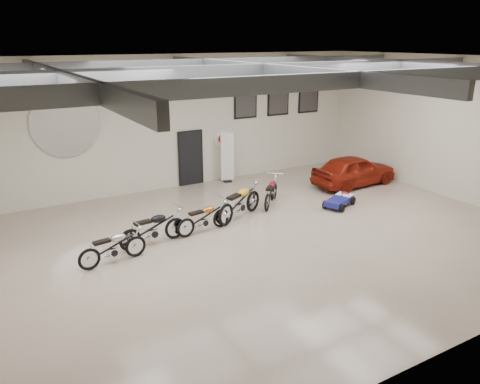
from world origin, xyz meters
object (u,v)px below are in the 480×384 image
motorcycle_silver (113,246)px  motorcycle_yellow (240,201)px  vintage_car (354,170)px  motorcycle_black (153,228)px  motorcycle_red (271,192)px  banner_stand (227,158)px  motorcycle_gold (204,217)px  go_kart (341,198)px

motorcycle_silver → motorcycle_yellow: motorcycle_yellow is taller
motorcycle_yellow → vintage_car: 5.75m
motorcycle_black → motorcycle_red: size_ratio=1.06×
motorcycle_yellow → motorcycle_red: bearing=-6.0°
banner_stand → motorcycle_silver: banner_stand is taller
motorcycle_gold → go_kart: (5.13, -0.26, -0.18)m
motorcycle_silver → motorcycle_gold: bearing=5.6°
banner_stand → motorcycle_yellow: size_ratio=0.90×
motorcycle_red → vintage_car: (4.10, 0.31, 0.13)m
banner_stand → vintage_car: size_ratio=0.55×
go_kart → motorcycle_gold: bearing=153.0°
motorcycle_red → vintage_car: bearing=-40.7°
banner_stand → go_kart: (2.06, -4.44, -0.70)m
motorcycle_black → vintage_car: size_ratio=0.55×
motorcycle_yellow → motorcycle_red: motorcycle_yellow is taller
motorcycle_yellow → go_kart: (3.63, -0.71, -0.28)m
motorcycle_yellow → vintage_car: vintage_car is taller
motorcycle_yellow → go_kart: bearing=-36.9°
motorcycle_silver → motorcycle_red: (5.98, 1.70, 0.02)m
motorcycle_silver → go_kart: motorcycle_silver is taller
banner_stand → motorcycle_black: 6.37m
motorcycle_black → motorcycle_yellow: bearing=3.0°
banner_stand → motorcycle_black: size_ratio=1.00×
motorcycle_yellow → go_kart: motorcycle_yellow is taller
motorcycle_black → motorcycle_yellow: (3.12, 0.55, 0.06)m
banner_stand → motorcycle_gold: (-3.07, -4.18, -0.52)m
motorcycle_gold → motorcycle_yellow: 1.56m
motorcycle_gold → go_kart: motorcycle_gold is taller
motorcycle_silver → banner_stand: bearing=31.6°
banner_stand → motorcycle_black: bearing=-126.3°
motorcycle_silver → go_kart: size_ratio=1.12×
vintage_car → motorcycle_yellow: bearing=96.6°
motorcycle_black → vintage_car: (8.80, 1.43, 0.10)m
motorcycle_yellow → motorcycle_red: 1.68m
banner_stand → vintage_car: banner_stand is taller
motorcycle_gold → motorcycle_yellow: bearing=8.1°
motorcycle_silver → motorcycle_red: motorcycle_red is taller
vintage_car → motorcycle_silver: bearing=99.1°
motorcycle_gold → vintage_car: size_ratio=0.50×
go_kart → vintage_car: size_ratio=0.45×
motorcycle_silver → motorcycle_gold: 2.99m
banner_stand → motorcycle_yellow: (-1.58, -3.73, -0.41)m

